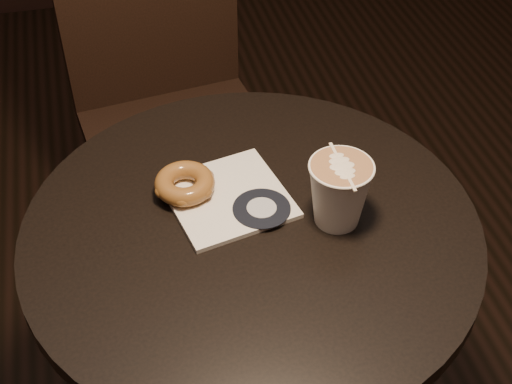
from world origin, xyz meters
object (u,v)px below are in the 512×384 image
Objects in this scene: chair at (165,77)px; pastry_bag at (228,197)px; latte_cup at (339,193)px; doughnut at (185,183)px; cafe_table at (252,306)px.

chair is 5.99× the size of pastry_bag.
latte_cup is at bearing -83.59° from chair.
latte_cup is (0.21, -0.11, 0.03)m from doughnut.
pastry_bag is 0.18m from latte_cup.
pastry_bag is at bearing -23.78° from doughnut.
doughnut is (-0.04, -0.59, 0.18)m from chair.
cafe_table is 0.28m from latte_cup.
chair is at bearing 80.49° from pastry_bag.
latte_cup reaches higher than doughnut.
chair reaches higher than cafe_table.
chair reaches higher than pastry_bag.
chair is at bearing 103.75° from latte_cup.
cafe_table is 0.71× the size of chair.
pastry_bag is at bearing 110.38° from cafe_table.
doughnut is 0.24m from latte_cup.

